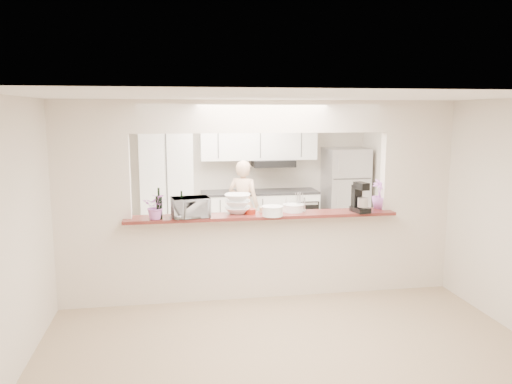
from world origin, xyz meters
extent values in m
plane|color=tan|center=(0.00, 0.00, 0.00)|extent=(6.00, 6.00, 0.00)
cube|color=beige|center=(0.00, 1.55, 0.01)|extent=(5.00, 2.90, 0.01)
cube|color=silver|center=(-2.05, 0.00, 1.25)|extent=(0.90, 0.15, 2.50)
cube|color=silver|center=(2.05, 0.00, 1.25)|extent=(0.90, 0.15, 2.50)
cube|color=silver|center=(0.00, 0.00, 2.30)|extent=(3.20, 0.15, 0.40)
cube|color=silver|center=(0.00, 0.00, 0.53)|extent=(3.20, 0.15, 1.05)
cube|color=maroon|center=(0.00, -0.05, 1.07)|extent=(3.40, 0.38, 0.04)
cube|color=white|center=(-1.20, 2.70, 1.05)|extent=(0.90, 0.60, 2.10)
cube|color=white|center=(0.45, 2.70, 0.45)|extent=(2.10, 0.60, 0.90)
cube|color=#2D2E30|center=(0.45, 2.70, 0.92)|extent=(2.10, 0.62, 0.04)
cube|color=white|center=(0.45, 2.83, 1.88)|extent=(2.10, 0.35, 0.75)
cube|color=black|center=(0.70, 2.72, 1.44)|extent=(0.75, 0.45, 0.12)
cube|color=black|center=(1.20, 2.40, 0.50)|extent=(0.55, 0.02, 0.55)
cube|color=#B9B8BE|center=(2.05, 2.65, 0.85)|extent=(0.75, 0.70, 1.70)
imported|color=#D16EB7|center=(-1.30, -0.15, 1.25)|extent=(0.33, 0.30, 0.31)
cylinder|color=black|center=(-1.27, -0.15, 1.23)|extent=(0.08, 0.08, 0.28)
cylinder|color=black|center=(-1.27, -0.15, 1.42)|extent=(0.03, 0.03, 0.10)
cylinder|color=black|center=(-1.00, -0.11, 1.21)|extent=(0.07, 0.07, 0.24)
cylinder|color=black|center=(-1.00, -0.11, 1.38)|extent=(0.02, 0.02, 0.08)
imported|color=#B4B3B9|center=(-0.89, -0.10, 1.21)|extent=(0.48, 0.36, 0.24)
imported|color=white|center=(-0.30, 0.05, 1.21)|extent=(0.39, 0.39, 0.24)
cylinder|color=white|center=(0.10, -0.19, 1.15)|extent=(0.26, 0.26, 0.11)
cylinder|color=white|center=(0.10, -0.19, 1.21)|extent=(0.27, 0.27, 0.01)
cylinder|color=white|center=(0.42, 0.03, 1.13)|extent=(0.26, 0.26, 0.09)
cylinder|color=white|center=(0.42, 0.03, 1.18)|extent=(0.27, 0.27, 0.01)
cylinder|color=maroon|center=(-0.15, -0.03, 1.12)|extent=(0.14, 0.14, 0.06)
cylinder|color=tan|center=(0.05, 0.08, 1.12)|extent=(0.13, 0.13, 0.06)
cube|color=silver|center=(0.45, 0.05, 1.10)|extent=(0.30, 0.23, 0.02)
cube|color=white|center=(0.45, 0.05, 1.14)|extent=(0.14, 0.14, 0.07)
cube|color=black|center=(1.25, -0.15, 1.12)|extent=(0.21, 0.28, 0.06)
cube|color=black|center=(1.23, -0.06, 1.29)|extent=(0.13, 0.11, 0.28)
cube|color=black|center=(1.25, -0.16, 1.43)|extent=(0.15, 0.24, 0.09)
cylinder|color=#B7B7BC|center=(1.26, -0.20, 1.23)|extent=(0.13, 0.13, 0.12)
imported|color=#BA6FCF|center=(1.60, 0.05, 1.28)|extent=(0.29, 0.29, 0.39)
imported|color=#DDB18F|center=(0.09, 2.30, 0.77)|extent=(0.67, 0.60, 1.54)
camera|label=1|loc=(-1.09, -6.08, 2.35)|focal=35.00mm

